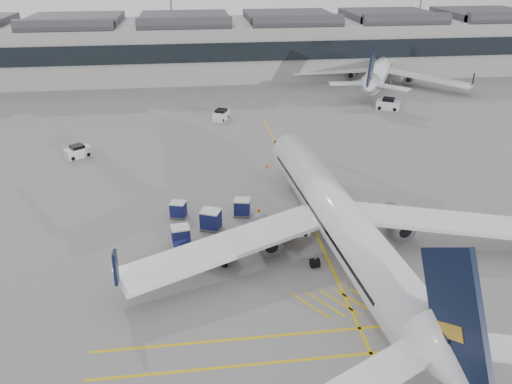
{
  "coord_description": "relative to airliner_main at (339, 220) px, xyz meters",
  "views": [
    {
      "loc": [
        -0.97,
        -36.86,
        24.77
      ],
      "look_at": [
        4.36,
        5.09,
        4.0
      ],
      "focal_mm": 35.0,
      "sensor_mm": 36.0,
      "label": 1
    }
  ],
  "objects": [
    {
      "name": "terminal",
      "position": [
        -11.07,
        71.82,
        2.82
      ],
      "size": [
        200.0,
        20.45,
        12.4
      ],
      "color": "#9E9E99",
      "rests_on": "ground"
    },
    {
      "name": "airliner_main",
      "position": [
        0.0,
        0.0,
        0.0
      ],
      "size": [
        38.76,
        42.49,
        11.29
      ],
      "rotation": [
        0.0,
        0.0,
        0.08
      ],
      "color": "white",
      "rests_on": "ground"
    },
    {
      "name": "service_van_right",
      "position": [
        20.63,
        42.06,
        -2.45
      ],
      "size": [
        4.22,
        3.47,
        1.94
      ],
      "rotation": [
        0.0,
        0.0,
        -0.5
      ],
      "color": "silver",
      "rests_on": "ground"
    },
    {
      "name": "baggage_cart_d",
      "position": [
        -14.26,
        8.34,
        -2.42
      ],
      "size": [
        1.9,
        1.72,
        1.67
      ],
      "rotation": [
        0.0,
        0.0,
        -0.3
      ],
      "color": "gray",
      "rests_on": "ground"
    },
    {
      "name": "safety_cone_nose",
      "position": [
        -3.46,
        19.79,
        -3.04
      ],
      "size": [
        0.4,
        0.4,
        0.56
      ],
      "primitive_type": "cone",
      "color": "#F24C0A",
      "rests_on": "ground"
    },
    {
      "name": "apron_markings",
      "position": [
        -1.07,
        9.9,
        -3.31
      ],
      "size": [
        0.25,
        60.0,
        0.01
      ],
      "primitive_type": "cube",
      "color": "gold",
      "rests_on": "ground"
    },
    {
      "name": "service_van_left",
      "position": [
        -27.55,
        26.46,
        -2.59
      ],
      "size": [
        3.52,
        3.1,
        1.63
      ],
      "rotation": [
        0.0,
        0.0,
        0.59
      ],
      "color": "silver",
      "rests_on": "ground"
    },
    {
      "name": "pushback_tug",
      "position": [
        -10.85,
        -0.08,
        -2.63
      ],
      "size": [
        3.2,
        2.59,
        1.55
      ],
      "rotation": [
        0.0,
        0.0,
        -0.39
      ],
      "color": "#53574A",
      "rests_on": "ground"
    },
    {
      "name": "service_van_mid",
      "position": [
        -7.87,
        39.92,
        -2.56
      ],
      "size": [
        2.99,
        3.68,
        1.69
      ],
      "rotation": [
        0.0,
        0.0,
        1.09
      ],
      "color": "silver",
      "rests_on": "ground"
    },
    {
      "name": "safety_cone_engine",
      "position": [
        4.09,
        2.52,
        -3.05
      ],
      "size": [
        0.39,
        0.39,
        0.54
      ],
      "primitive_type": "cone",
      "color": "#F24C0A",
      "rests_on": "ground"
    },
    {
      "name": "ramp_agent_a",
      "position": [
        -6.33,
        5.67,
        -2.41
      ],
      "size": [
        0.78,
        0.67,
        1.81
      ],
      "primitive_type": "imported",
      "rotation": [
        0.0,
        0.0,
        0.43
      ],
      "color": "orange",
      "rests_on": "ground"
    },
    {
      "name": "ramp_agent_b",
      "position": [
        -4.56,
        2.52,
        -2.32
      ],
      "size": [
        1.23,
        1.18,
        2.0
      ],
      "primitive_type": "imported",
      "rotation": [
        0.0,
        0.0,
        3.77
      ],
      "color": "#F2570C",
      "rests_on": "ground"
    },
    {
      "name": "baggage_cart_b",
      "position": [
        -7.79,
        7.89,
        -2.35
      ],
      "size": [
        1.96,
        1.72,
        1.8
      ],
      "rotation": [
        0.0,
        0.0,
        -0.2
      ],
      "color": "gray",
      "rests_on": "ground"
    },
    {
      "name": "baggage_cart_a",
      "position": [
        -11.08,
        5.48,
        -2.23
      ],
      "size": [
        2.4,
        2.22,
        2.04
      ],
      "rotation": [
        0.0,
        0.0,
        -0.4
      ],
      "color": "gray",
      "rests_on": "ground"
    },
    {
      "name": "belt_loader",
      "position": [
        -3.81,
        3.44,
        -2.77
      ],
      "size": [
        4.71,
        2.07,
        1.88
      ],
      "rotation": [
        0.0,
        0.0,
        0.16
      ],
      "color": "silver",
      "rests_on": "ground"
    },
    {
      "name": "ground",
      "position": [
        -11.07,
        -0.1,
        -3.32
      ],
      "size": [
        220.0,
        220.0,
        0.0
      ],
      "primitive_type": "plane",
      "color": "gray",
      "rests_on": "ground"
    },
    {
      "name": "baggage_cart_c",
      "position": [
        -13.96,
        2.96,
        -2.31
      ],
      "size": [
        1.99,
        1.72,
        1.88
      ],
      "rotation": [
        0.0,
        0.0,
        0.15
      ],
      "color": "gray",
      "rests_on": "ground"
    },
    {
      "name": "airliner_far",
      "position": [
        25.02,
        58.71,
        -0.31
      ],
      "size": [
        32.02,
        35.32,
        10.24
      ],
      "rotation": [
        0.0,
        0.0,
        -0.47
      ],
      "color": "white",
      "rests_on": "ground"
    }
  ]
}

